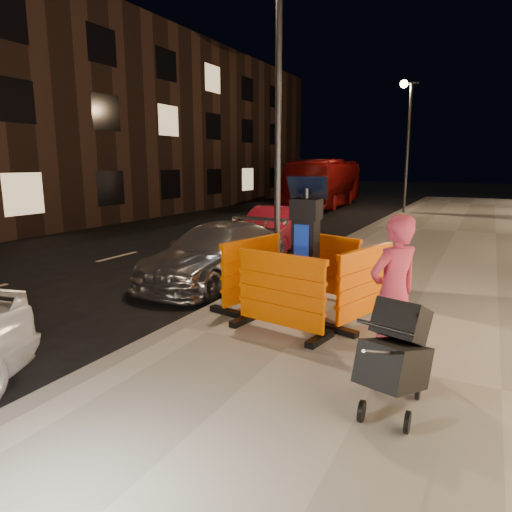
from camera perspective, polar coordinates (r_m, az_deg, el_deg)
The scene contains 15 objects.
ground_plane at distance 6.96m, azimuth -9.80°, elevation -9.79°, with size 120.00×120.00×0.00m, color black.
sidewalk at distance 5.78m, azimuth 15.56°, elevation -13.83°, with size 6.00×60.00×0.15m, color gray.
kerb at distance 6.93m, azimuth -9.82°, elevation -9.21°, with size 0.30×60.00×0.15m, color slate.
parking_kiosk at distance 7.18m, azimuth 6.19°, elevation 0.70°, with size 0.64×0.64×2.04m, color black.
barrier_front at distance 6.42m, azimuth 3.06°, elevation -4.67°, with size 1.46×0.60×1.14m, color #FB6600.
barrier_back at distance 8.14m, azimuth 8.51°, elevation -1.31°, with size 1.46×0.60×1.14m, color #FB6600.
barrier_kerbside at distance 7.65m, azimuth -0.54°, elevation -2.01°, with size 1.46×0.60×1.14m, color #FB6600.
barrier_bldgside at distance 7.00m, azimuth 13.40°, elevation -3.61°, with size 1.46×0.60×1.14m, color #FB6600.
car_silver at distance 9.95m, azimuth -4.91°, elevation -3.13°, with size 1.72×4.23×1.23m, color silver.
car_red at distance 13.47m, azimuth 2.35°, elevation 0.78°, with size 1.34×3.83×1.26m, color #A81830.
bus_doubledecker at distance 27.58m, azimuth 8.66°, elevation 6.17°, with size 2.30×9.83×2.74m, color maroon.
man at distance 5.41m, azimuth 16.78°, elevation -4.55°, with size 0.66×0.43×1.81m, color #B5314C.
stroller at distance 4.67m, azimuth 16.89°, elevation -12.28°, with size 0.53×0.82×1.02m, color black.
street_lamp_mid at distance 8.98m, azimuth 2.78°, elevation 15.60°, with size 0.12×0.12×6.00m, color #3F3F44.
street_lamp_far at distance 23.46m, azimuth 18.42°, elevation 12.51°, with size 0.12×0.12×6.00m, color #3F3F44.
Camera 1 is at (3.94, -5.16, 2.51)m, focal length 32.00 mm.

